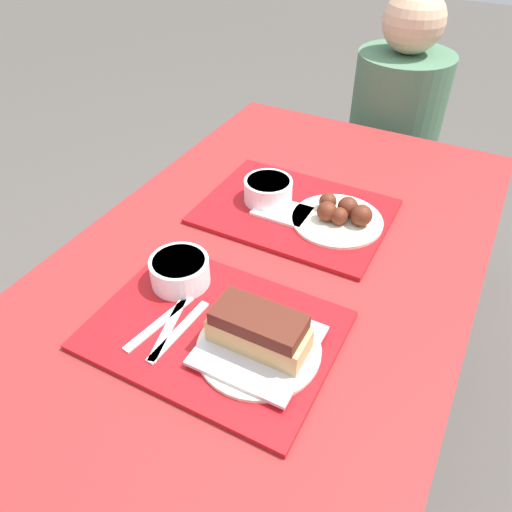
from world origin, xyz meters
TOP-DOWN VIEW (x-y plane):
  - ground_plane at (0.00, 0.00)m, footprint 12.00×12.00m
  - picnic_table at (0.00, 0.00)m, footprint 0.87×1.51m
  - picnic_bench_far at (0.00, 0.98)m, footprint 0.83×0.28m
  - tray_near at (0.01, -0.23)m, footprint 0.45×0.33m
  - tray_far at (-0.02, 0.20)m, footprint 0.45×0.33m
  - bowl_coleslaw_near at (-0.12, -0.15)m, footprint 0.12×0.12m
  - brisket_sandwich_plate at (0.11, -0.23)m, footprint 0.23×0.23m
  - plastic_fork_near at (-0.07, -0.27)m, footprint 0.06×0.17m
  - plastic_knife_near at (-0.05, -0.27)m, footprint 0.03×0.17m
  - plastic_spoon_near at (-0.09, -0.27)m, footprint 0.04×0.17m
  - condiment_packet at (0.01, -0.15)m, footprint 0.04×0.03m
  - bowl_coleslaw_far at (-0.10, 0.21)m, footprint 0.12×0.12m
  - wings_plate_far at (0.10, 0.20)m, footprint 0.22×0.22m
  - napkin_far at (-0.04, 0.17)m, footprint 0.13×0.09m
  - person_seated_across at (0.03, 0.98)m, footprint 0.32×0.32m

SIDE VIEW (x-z plane):
  - ground_plane at x=0.00m, z-range 0.00..0.00m
  - picnic_bench_far at x=0.00m, z-range 0.15..0.59m
  - picnic_table at x=0.00m, z-range 0.27..0.99m
  - person_seated_across at x=0.03m, z-range 0.38..1.05m
  - tray_near at x=0.01m, z-range 0.72..0.74m
  - tray_far at x=-0.02m, z-range 0.72..0.74m
  - plastic_fork_near at x=-0.07m, z-range 0.74..0.74m
  - plastic_knife_near at x=-0.05m, z-range 0.74..0.74m
  - plastic_spoon_near at x=-0.09m, z-range 0.74..0.74m
  - condiment_packet at x=0.01m, z-range 0.74..0.74m
  - napkin_far at x=-0.04m, z-range 0.74..0.74m
  - wings_plate_far at x=0.10m, z-range 0.73..0.79m
  - bowl_coleslaw_near at x=-0.12m, z-range 0.74..0.80m
  - bowl_coleslaw_far at x=-0.10m, z-range 0.74..0.80m
  - brisket_sandwich_plate at x=0.11m, z-range 0.72..0.82m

